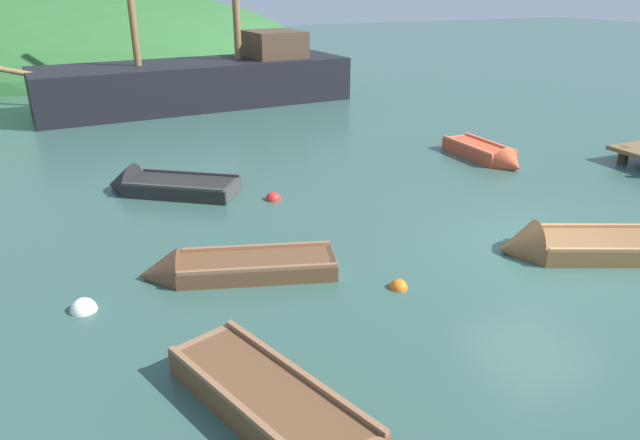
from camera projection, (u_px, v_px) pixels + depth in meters
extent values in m
plane|color=#33564C|center=(546.00, 249.00, 11.35)|extent=(120.00, 120.00, 0.00)
cylinder|color=#433421|center=(622.00, 165.00, 16.79)|extent=(0.28, 0.28, 1.06)
ellipsoid|color=#2D602D|center=(41.00, 60.00, 38.24)|extent=(36.24, 27.50, 9.50)
cube|color=black|center=(197.00, 93.00, 24.27)|extent=(13.01, 4.69, 2.59)
cube|color=#997A51|center=(195.00, 63.00, 23.80)|extent=(12.48, 4.36, 0.10)
cube|color=#4C3828|center=(274.00, 44.00, 25.11)|extent=(2.39, 2.76, 1.10)
cube|color=brown|center=(269.00, 405.00, 6.98)|extent=(1.94, 3.19, 0.49)
cube|color=#8E6242|center=(203.00, 348.00, 7.95)|extent=(0.88, 0.41, 0.35)
cube|color=#8E6242|center=(297.00, 416.00, 6.55)|extent=(0.92, 0.47, 0.05)
cube|color=#8E6242|center=(242.00, 373.00, 7.27)|extent=(0.92, 0.47, 0.05)
cube|color=#8E6242|center=(237.00, 405.00, 6.59)|extent=(1.06, 2.83, 0.07)
cube|color=#8E6242|center=(297.00, 371.00, 7.16)|extent=(1.06, 2.83, 0.07)
cube|color=black|center=(183.00, 190.00, 14.27)|extent=(2.87, 2.51, 0.45)
cone|color=black|center=(121.00, 185.00, 14.57)|extent=(1.21, 1.33, 1.16)
cube|color=#3B3B3B|center=(232.00, 190.00, 14.02)|extent=(0.72, 0.97, 0.31)
cube|color=#3B3B3B|center=(165.00, 182.00, 14.29)|extent=(0.79, 1.03, 0.05)
cube|color=#3B3B3B|center=(200.00, 184.00, 14.13)|extent=(0.79, 1.03, 0.05)
cube|color=#3B3B3B|center=(191.00, 173.00, 14.69)|extent=(2.18, 1.54, 0.07)
cube|color=#3B3B3B|center=(172.00, 187.00, 13.66)|extent=(2.18, 1.54, 0.07)
cube|color=brown|center=(258.00, 269.00, 10.37)|extent=(2.95, 1.76, 0.41)
cone|color=brown|center=(159.00, 275.00, 10.18)|extent=(0.94, 1.10, 0.94)
cube|color=#8E6242|center=(332.00, 262.00, 10.49)|extent=(0.37, 0.89, 0.29)
cube|color=#8E6242|center=(230.00, 264.00, 10.26)|extent=(0.44, 0.93, 0.05)
cube|color=#8E6242|center=(285.00, 261.00, 10.37)|extent=(0.44, 0.93, 0.05)
cube|color=#8E6242|center=(257.00, 247.00, 10.70)|extent=(2.64, 0.87, 0.07)
cube|color=#8E6242|center=(258.00, 269.00, 9.86)|extent=(2.64, 0.87, 0.07)
cube|color=brown|center=(606.00, 249.00, 11.11)|extent=(3.01, 2.22, 0.44)
cone|color=brown|center=(517.00, 249.00, 11.12)|extent=(1.09, 1.33, 1.15)
cube|color=#AE7B4F|center=(583.00, 242.00, 11.05)|extent=(0.61, 1.09, 0.05)
cube|color=#AE7B4F|center=(633.00, 242.00, 11.04)|extent=(0.61, 1.09, 0.05)
cube|color=#AE7B4F|center=(596.00, 226.00, 11.53)|extent=(2.50, 1.16, 0.07)
cube|color=#AE7B4F|center=(623.00, 250.00, 10.49)|extent=(2.50, 1.16, 0.07)
cube|color=#C64C2D|center=(478.00, 152.00, 17.33)|extent=(0.97, 2.35, 0.47)
cone|color=#C64C2D|center=(512.00, 165.00, 16.10)|extent=(0.90, 0.62, 0.88)
cube|color=#FF6E48|center=(455.00, 141.00, 18.24)|extent=(0.84, 0.14, 0.33)
cube|color=#FF6E48|center=(487.00, 150.00, 16.92)|extent=(0.86, 0.20, 0.05)
cube|color=#FF6E48|center=(470.00, 143.00, 17.60)|extent=(0.86, 0.20, 0.05)
cube|color=#FF6E48|center=(467.00, 145.00, 17.06)|extent=(0.12, 2.29, 0.07)
cube|color=#FF6E48|center=(490.00, 142.00, 17.39)|extent=(0.12, 2.29, 0.07)
sphere|color=red|center=(273.00, 200.00, 13.92)|extent=(0.38, 0.38, 0.38)
sphere|color=orange|center=(398.00, 288.00, 9.91)|extent=(0.31, 0.31, 0.31)
sphere|color=white|center=(84.00, 310.00, 9.24)|extent=(0.42, 0.42, 0.42)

